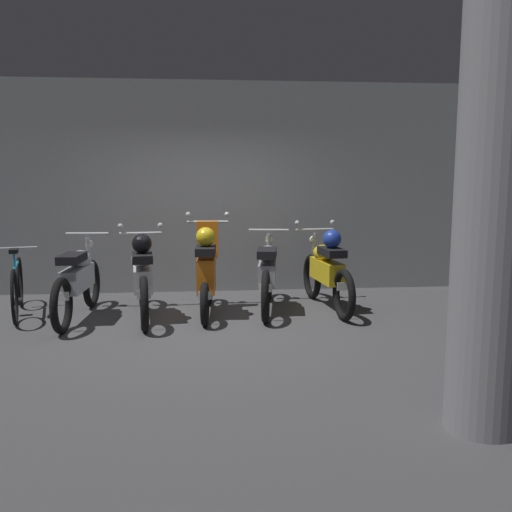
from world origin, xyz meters
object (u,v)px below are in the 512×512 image
Objects in this scene: motorbike_slot_1 at (143,276)px; motorbike_slot_4 at (327,270)px; motorbike_slot_3 at (267,273)px; bicycle at (17,287)px; motorbike_slot_2 at (207,270)px; motorbike_slot_0 at (78,280)px; support_pillar at (494,207)px.

motorbike_slot_4 is (2.40, 0.25, 0.00)m from motorbike_slot_1.
motorbike_slot_3 is 1.15× the size of bicycle.
motorbike_slot_2 is 1.60m from motorbike_slot_4.
motorbike_slot_1 is at bearing -1.86° from motorbike_slot_0.
motorbike_slot_1 reaches higher than motorbike_slot_3.
motorbike_slot_3 is (2.40, 0.24, 0.00)m from motorbike_slot_0.
support_pillar is (1.11, -3.71, 1.09)m from motorbike_slot_3.
motorbike_slot_2 is 0.82m from motorbike_slot_3.
motorbike_slot_2 is at bearing -3.88° from bicycle.
motorbike_slot_3 is at bearing 5.62° from motorbike_slot_0.
support_pillar reaches higher than motorbike_slot_2.
motorbike_slot_1 is 4.51m from support_pillar.
bicycle is at bearing 170.07° from motorbike_slot_1.
motorbike_slot_3 reaches higher than bicycle.
bicycle is (-3.22, 0.02, -0.13)m from motorbike_slot_3.
support_pillar is (1.91, -3.56, 1.01)m from motorbike_slot_2.
support_pillar reaches higher than motorbike_slot_1.
bicycle is (-2.42, 0.16, -0.21)m from motorbike_slot_2.
motorbike_slot_2 is at bearing 8.39° from motorbike_slot_1.
support_pillar is at bearing -51.79° from motorbike_slot_1.
bicycle is 0.54× the size of support_pillar.
motorbike_slot_4 is 1.15× the size of bicycle.
support_pillar is (2.71, -3.45, 1.05)m from motorbike_slot_1.
motorbike_slot_3 is 1.00× the size of motorbike_slot_4.
bicycle is at bearing 139.24° from support_pillar.
motorbike_slot_0 is at bearing -175.95° from motorbike_slot_4.
motorbike_slot_3 is at bearing 9.28° from motorbike_slot_1.
motorbike_slot_2 reaches higher than bicycle.
motorbike_slot_2 reaches higher than motorbike_slot_1.
motorbike_slot_4 is (0.80, -0.01, 0.04)m from motorbike_slot_3.
motorbike_slot_3 is at bearing -0.35° from bicycle.
motorbike_slot_0 is 1.00× the size of motorbike_slot_3.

